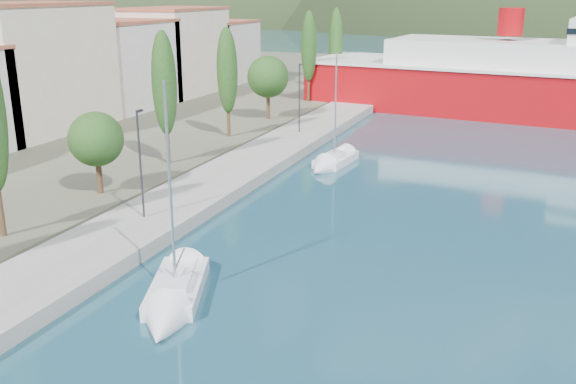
% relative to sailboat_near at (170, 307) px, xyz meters
% --- Properties ---
extents(ground, '(1400.00, 1400.00, 0.00)m').
position_rel_sailboat_near_xyz_m(ground, '(2.38, 113.36, -0.29)').
color(ground, '#1E4857').
extents(quay, '(5.00, 88.00, 0.80)m').
position_rel_sailboat_near_xyz_m(quay, '(-6.62, 19.36, 0.11)').
color(quay, gray).
rests_on(quay, ground).
extents(town_buildings, '(9.20, 69.20, 11.30)m').
position_rel_sailboat_near_xyz_m(town_buildings, '(-29.62, 30.26, 5.28)').
color(town_buildings, beige).
rests_on(town_buildings, land_strip).
extents(tree_row, '(4.07, 63.46, 10.92)m').
position_rel_sailboat_near_xyz_m(tree_row, '(-11.93, 26.58, 5.56)').
color(tree_row, '#47301E').
rests_on(tree_row, land_strip).
extents(lamp_posts, '(0.15, 47.20, 6.06)m').
position_rel_sailboat_near_xyz_m(lamp_posts, '(-6.62, 8.48, 3.80)').
color(lamp_posts, '#2D2D33').
rests_on(lamp_posts, quay).
extents(sailboat_near, '(4.69, 7.58, 10.48)m').
position_rel_sailboat_near_xyz_m(sailboat_near, '(0.00, 0.00, 0.00)').
color(sailboat_near, silver).
rests_on(sailboat_near, ground).
extents(sailboat_mid, '(2.60, 6.53, 9.37)m').
position_rel_sailboat_near_xyz_m(sailboat_mid, '(-1.27, 24.39, -0.02)').
color(sailboat_mid, silver).
rests_on(sailboat_mid, ground).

